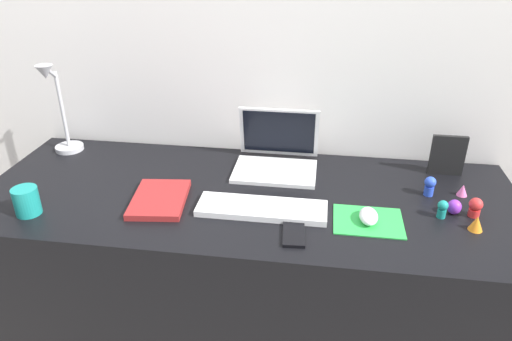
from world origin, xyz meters
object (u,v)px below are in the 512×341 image
at_px(keyboard, 262,208).
at_px(toy_figurine_blue, 430,185).
at_px(toy_figurine_teal, 442,208).
at_px(toy_figurine_red, 475,207).
at_px(picture_frame, 448,155).
at_px(coffee_mug, 27,201).
at_px(laptop, 277,154).
at_px(toy_figurine_orange, 476,223).
at_px(toy_figurine_purple, 454,207).
at_px(mouse, 369,216).
at_px(notebook_pad, 160,199).
at_px(toy_figurine_pink, 463,190).
at_px(cell_phone, 294,234).
at_px(desk_lamp, 59,111).

relative_size(keyboard, toy_figurine_blue, 6.04).
xyz_separation_m(toy_figurine_teal, toy_figurine_red, (0.10, 0.02, 0.00)).
bearing_deg(toy_figurine_blue, picture_frame, 63.41).
bearing_deg(coffee_mug, laptop, 31.15).
relative_size(toy_figurine_orange, toy_figurine_red, 0.74).
bearing_deg(keyboard, toy_figurine_purple, 7.10).
bearing_deg(toy_figurine_orange, toy_figurine_purple, 117.28).
bearing_deg(mouse, toy_figurine_purple, 18.26).
distance_m(keyboard, toy_figurine_red, 0.66).
relative_size(notebook_pad, toy_figurine_orange, 5.15).
height_order(coffee_mug, toy_figurine_pink, coffee_mug).
distance_m(toy_figurine_blue, toy_figurine_purple, 0.12).
bearing_deg(keyboard, toy_figurine_blue, 18.85).
relative_size(cell_phone, notebook_pad, 0.53).
height_order(picture_frame, toy_figurine_orange, picture_frame).
height_order(mouse, toy_figurine_purple, toy_figurine_purple).
distance_m(keyboard, mouse, 0.33).
xyz_separation_m(mouse, cell_phone, (-0.22, -0.10, -0.02)).
xyz_separation_m(mouse, toy_figurine_pink, (0.32, 0.21, -0.00)).
distance_m(mouse, desk_lamp, 1.22).
distance_m(keyboard, cell_phone, 0.16).
bearing_deg(toy_figurine_purple, toy_figurine_orange, -62.72).
relative_size(cell_phone, coffee_mug, 1.44).
bearing_deg(toy_figurine_orange, coffee_mug, -175.48).
relative_size(mouse, picture_frame, 0.64).
bearing_deg(keyboard, mouse, -2.46).
distance_m(keyboard, toy_figurine_blue, 0.57).
bearing_deg(cell_phone, desk_lamp, 150.45).
bearing_deg(toy_figurine_blue, keyboard, -161.15).
height_order(laptop, toy_figurine_orange, laptop).
xyz_separation_m(laptop, toy_figurine_blue, (0.53, -0.14, -0.02)).
bearing_deg(toy_figurine_blue, laptop, 165.21).
xyz_separation_m(toy_figurine_pink, toy_figurine_orange, (-0.01, -0.21, 0.00)).
bearing_deg(laptop, toy_figurine_purple, -23.06).
height_order(desk_lamp, toy_figurine_orange, desk_lamp).
bearing_deg(keyboard, notebook_pad, 178.47).
xyz_separation_m(notebook_pad, toy_figurine_blue, (0.88, 0.18, 0.03)).
relative_size(mouse, coffee_mug, 1.08).
relative_size(mouse, desk_lamp, 0.26).
bearing_deg(picture_frame, toy_figurine_pink, -80.15).
bearing_deg(picture_frame, toy_figurine_purple, -95.53).
bearing_deg(coffee_mug, cell_phone, 0.08).
bearing_deg(toy_figurine_red, notebook_pad, -176.59).
bearing_deg(cell_phone, mouse, 21.11).
height_order(mouse, coffee_mug, coffee_mug).
bearing_deg(toy_figurine_orange, toy_figurine_red, 79.48).
distance_m(mouse, toy_figurine_purple, 0.28).
bearing_deg(mouse, coffee_mug, -174.28).
relative_size(notebook_pad, toy_figurine_pink, 6.12).
xyz_separation_m(picture_frame, toy_figurine_teal, (-0.07, -0.31, -0.04)).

